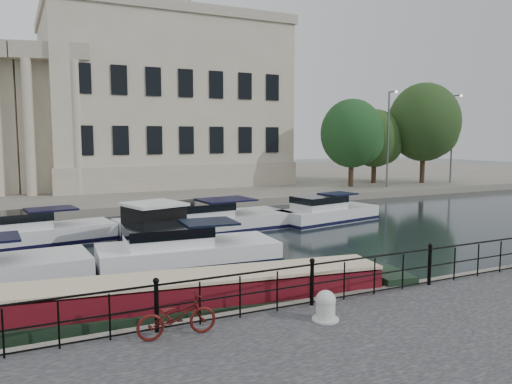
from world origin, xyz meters
TOP-DOWN VIEW (x-y plane):
  - ground_plane at (0.00, 0.00)m, footprint 160.00×160.00m
  - far_bank at (0.00, 39.00)m, footprint 120.00×42.00m
  - railing at (0.00, -2.25)m, footprint 24.14×0.14m
  - civic_building at (-1.00, 34.71)m, footprint 53.55×31.84m
  - lamp_posts at (26.00, 20.70)m, footprint 8.24×1.55m
  - bicycle at (-3.68, -2.70)m, footprint 1.74×0.67m
  - mooring_bollard at (-0.28, -3.29)m, footprint 0.63×0.63m
  - narrowboat at (-2.47, -0.47)m, footprint 13.06×3.49m
  - harbour_hut at (-1.53, 7.50)m, footprint 3.51×3.17m
  - cabin_cruisers at (-1.60, 8.62)m, footprint 26.54×9.47m
  - trees at (24.62, 22.40)m, footprint 14.07×7.43m

SIDE VIEW (x-z plane):
  - ground_plane at x=0.00m, z-range 0.00..0.00m
  - far_bank at x=0.00m, z-range 0.00..0.55m
  - narrowboat at x=-2.47m, z-range -0.38..1.11m
  - cabin_cruisers at x=-1.60m, z-range -0.63..1.36m
  - mooring_bollard at x=-0.28m, z-range 0.53..1.24m
  - harbour_hut at x=-1.53m, z-range -0.14..2.04m
  - bicycle at x=-3.68m, z-range 0.55..1.45m
  - railing at x=0.00m, z-range 0.59..1.81m
  - lamp_posts at x=26.00m, z-range 0.76..8.83m
  - trees at x=24.62m, z-range 0.74..9.96m
  - civic_building at x=-1.00m, z-range -1.39..15.46m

